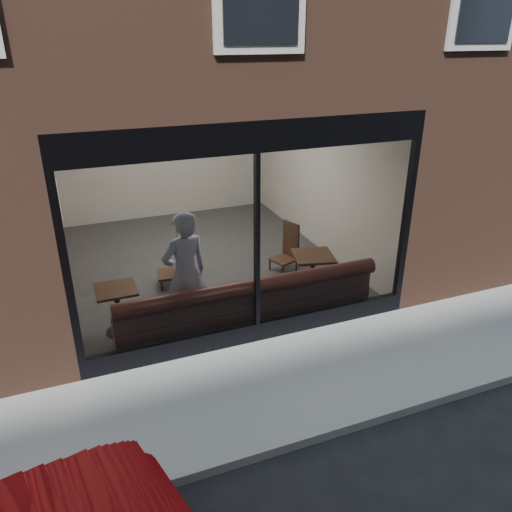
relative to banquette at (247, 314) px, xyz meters
name	(u,v)px	position (x,y,z in m)	size (l,w,h in m)	color
ground	(323,434)	(0.00, -2.45, -0.23)	(120.00, 120.00, 0.00)	black
sidewalk_near	(286,382)	(0.00, -1.45, -0.22)	(40.00, 2.00, 0.01)	gray
kerb_near	(326,433)	(0.00, -2.50, -0.17)	(40.00, 0.10, 0.12)	gray
host_building_pier_right	(306,140)	(3.75, 5.55, 1.38)	(2.50, 12.00, 3.20)	brown
host_building_backfill	(142,130)	(0.00, 8.55, 1.38)	(5.00, 6.00, 3.20)	brown
cafe_floor	(202,261)	(0.00, 2.55, -0.21)	(6.00, 6.00, 0.00)	#2D2D30
cafe_ceiling	(194,95)	(0.00, 2.55, 2.97)	(6.00, 6.00, 0.00)	white
cafe_wall_back	(164,151)	(0.00, 5.54, 1.37)	(5.00, 5.00, 0.00)	beige
cafe_wall_left	(56,199)	(-2.49, 2.55, 1.37)	(6.00, 6.00, 0.00)	beige
cafe_wall_right	(317,171)	(2.49, 2.55, 1.37)	(6.00, 6.00, 0.00)	beige
storefront_kick	(257,331)	(0.00, -0.40, -0.08)	(5.00, 0.10, 0.30)	black
storefront_header	(257,136)	(0.00, -0.40, 2.77)	(5.00, 0.10, 0.40)	black
storefront_mullion	(257,244)	(0.00, -0.40, 1.32)	(0.06, 0.10, 2.50)	black
storefront_glass	(258,245)	(0.00, -0.43, 1.33)	(4.80, 4.80, 0.00)	white
banquette	(247,314)	(0.00, 0.00, 0.00)	(4.00, 0.55, 0.45)	#321812
person	(185,274)	(-0.87, 0.22, 0.74)	(0.70, 0.46, 1.93)	#9FB0D9
cafe_table_left	(116,290)	(-1.85, 0.55, 0.52)	(0.59, 0.59, 0.04)	#321F13
cafe_table_right	(313,256)	(1.40, 0.55, 0.52)	(0.66, 0.66, 0.04)	#321F13
cafe_chair_left	(171,274)	(-0.79, 1.77, 0.01)	(0.47, 0.47, 0.04)	#321F13
cafe_chair_right	(283,260)	(1.33, 1.59, 0.01)	(0.40, 0.40, 0.04)	#321F13
wall_poster	(59,203)	(-2.45, 2.76, 1.23)	(0.02, 0.55, 0.73)	white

